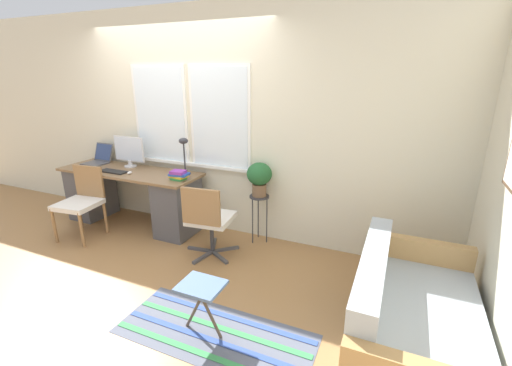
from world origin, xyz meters
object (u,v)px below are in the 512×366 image
office_chair_swivel (208,219)px  plant_stand (259,202)px  desk_lamp (184,147)px  mouse (130,173)px  couch_loveseat (410,329)px  folding_stool (201,291)px  monitor (129,151)px  desk_chair_wooden (81,200)px  book_stack (179,175)px  potted_plant (259,176)px  keyboard (113,172)px  laptop (98,159)px

office_chair_swivel → plant_stand: (0.36, 0.55, 0.05)m
desk_lamp → mouse: bearing=-158.1°
couch_loveseat → folding_stool: bearing=101.8°
folding_stool → monitor: bearing=143.4°
desk_chair_wooden → couch_loveseat: bearing=-15.2°
couch_loveseat → plant_stand: 2.11m
book_stack → couch_loveseat: bearing=-21.1°
mouse → potted_plant: (1.61, 0.34, 0.06)m
book_stack → folding_stool: size_ratio=0.55×
desk_chair_wooden → keyboard: bearing=56.6°
laptop → folding_stool: laptop is taller
book_stack → couch_loveseat: (2.57, -0.99, -0.51)m
office_chair_swivel → potted_plant: size_ratio=2.13×
laptop → keyboard: (0.54, -0.26, -0.05)m
desk_lamp → office_chair_swivel: 0.99m
laptop → desk_chair_wooden: laptop is taller
monitor → potted_plant: size_ratio=1.20×
mouse → book_stack: bearing=4.8°
office_chair_swivel → potted_plant: 0.75m
keyboard → desk_chair_wooden: (-0.19, -0.37, -0.28)m
monitor → plant_stand: 1.91m
book_stack → desk_chair_wooden: size_ratio=0.28×
keyboard → couch_loveseat: size_ratio=0.26×
desk_chair_wooden → potted_plant: (2.04, 0.73, 0.35)m
office_chair_swivel → keyboard: bearing=-13.8°
laptop → plant_stand: laptop is taller
desk_lamp → potted_plant: bearing=4.8°
office_chair_swivel → folding_stool: office_chair_swivel is taller
monitor → office_chair_swivel: 1.65m
laptop → keyboard: laptop is taller
keyboard → potted_plant: size_ratio=0.95×
keyboard → plant_stand: (1.86, 0.36, -0.25)m
book_stack → office_chair_swivel: size_ratio=0.28×
monitor → folding_stool: size_ratio=1.08×
desk_chair_wooden → book_stack: bearing=14.6°
laptop → folding_stool: size_ratio=0.79×
keyboard → couch_loveseat: couch_loveseat is taller
plant_stand → folding_stool: 1.60m
monitor → desk_lamp: (0.90, -0.02, 0.13)m
desk_chair_wooden → office_chair_swivel: size_ratio=1.02×
plant_stand → desk_lamp: bearing=-175.2°
monitor → mouse: size_ratio=6.68×
laptop → desk_lamp: desk_lamp is taller
mouse → plant_stand: 1.66m
monitor → potted_plant: (1.85, 0.06, -0.14)m
desk_lamp → office_chair_swivel: bearing=-38.0°
keyboard → office_chair_swivel: office_chair_swivel is taller
keyboard → book_stack: bearing=4.4°
monitor → couch_loveseat: 3.78m
keyboard → plant_stand: size_ratio=0.64×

